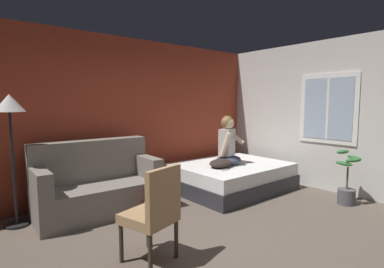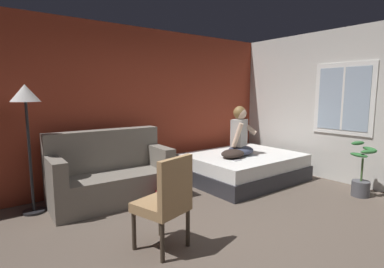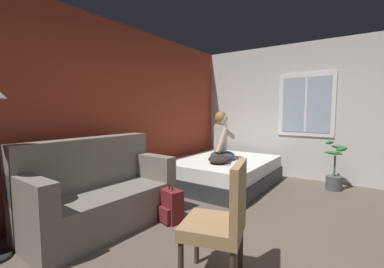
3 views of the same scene
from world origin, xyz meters
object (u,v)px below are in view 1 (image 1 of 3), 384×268
person_seated (228,145)px  backpack (154,202)px  floor_lamp (10,116)px  potted_plant (347,185)px  couch (97,186)px  bed (231,177)px  throw_pillow (221,163)px  cell_phone (225,170)px  side_chair (154,211)px

person_seated → backpack: (-1.72, -0.21, -0.64)m
person_seated → floor_lamp: 3.39m
potted_plant → couch: bearing=145.7°
person_seated → couch: bearing=169.6°
bed → floor_lamp: size_ratio=1.18×
throw_pillow → person_seated: bearing=20.8°
person_seated → cell_phone: person_seated is taller
person_seated → cell_phone: 0.61m
person_seated → floor_lamp: size_ratio=0.51×
person_seated → potted_plant: bearing=-63.1°
bed → backpack: bed is taller
backpack → potted_plant: potted_plant is taller
side_chair → potted_plant: size_ratio=1.15×
bed → floor_lamp: 3.62m
throw_pillow → potted_plant: bearing=-54.4°
floor_lamp → bed: bearing=-10.7°
floor_lamp → potted_plant: bearing=-29.5°
couch → potted_plant: size_ratio=2.04×
couch → throw_pillow: size_ratio=3.61×
bed → couch: bearing=169.6°
couch → potted_plant: (3.16, -2.15, -0.09)m
floor_lamp → throw_pillow: bearing=-13.6°
couch → floor_lamp: 1.45m
backpack → throw_pillow: size_ratio=0.95×
couch → person_seated: person_seated is taller
side_chair → throw_pillow: bearing=29.0°
person_seated → potted_plant: (0.88, -1.73, -0.53)m
throw_pillow → cell_phone: bearing=-117.2°
couch → side_chair: 1.69m
bed → couch: couch is taller
throw_pillow → floor_lamp: floor_lamp is taller
backpack → person_seated: bearing=6.8°
throw_pillow → bed: bearing=14.5°
couch → potted_plant: 3.82m
bed → cell_phone: bearing=-147.2°
cell_phone → potted_plant: (1.27, -1.41, -0.18)m
side_chair → cell_phone: side_chair is taller
couch → floor_lamp: size_ratio=1.02×
backpack → throw_pillow: bearing=3.9°
side_chair → floor_lamp: size_ratio=0.58×
couch → person_seated: (2.28, -0.42, 0.44)m
side_chair → person_seated: 2.71m
couch → throw_pillow: couch is taller
bed → backpack: size_ratio=4.39×
side_chair → bed: bearing=27.0°
bed → side_chair: size_ratio=2.05×
person_seated → throw_pillow: 0.42m
backpack → cell_phone: cell_phone is taller
person_seated → side_chair: bearing=-151.9°
couch → backpack: (0.57, -0.63, -0.20)m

